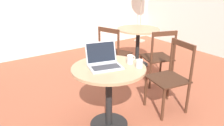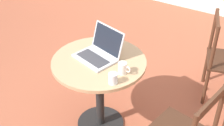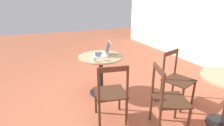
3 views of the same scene
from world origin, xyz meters
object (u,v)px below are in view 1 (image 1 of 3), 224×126
(cafe_table_mid, at_px, (138,37))
(chair_mid_front, at_px, (158,58))
(laptop, at_px, (104,62))
(mug, at_px, (130,59))
(chair_mid_left, at_px, (114,54))
(drinking_glass, at_px, (139,64))
(mouse, at_px, (95,58))
(chair_near_right, at_px, (170,78))
(cafe_table_near, at_px, (109,82))

(cafe_table_mid, xyz_separation_m, chair_mid_front, (-0.29, -0.83, -0.12))
(laptop, distance_m, mug, 0.31)
(cafe_table_mid, height_order, chair_mid_front, chair_mid_front)
(chair_mid_left, distance_m, drinking_glass, 1.43)
(chair_mid_left, relative_size, drinking_glass, 10.45)
(laptop, bearing_deg, mug, -17.87)
(mouse, distance_m, mug, 0.44)
(chair_mid_left, bearing_deg, chair_near_right, -88.49)
(cafe_table_near, bearing_deg, chair_near_right, -10.10)
(cafe_table_near, relative_size, laptop, 1.97)
(mouse, relative_size, mug, 0.89)
(cafe_table_mid, bearing_deg, mug, -134.19)
(cafe_table_near, distance_m, cafe_table_mid, 2.07)
(chair_near_right, distance_m, drinking_glass, 0.69)
(chair_mid_left, bearing_deg, drinking_glass, -114.10)
(chair_near_right, relative_size, drinking_glass, 10.45)
(chair_near_right, relative_size, chair_mid_front, 1.00)
(cafe_table_mid, height_order, mouse, mouse)
(cafe_table_near, distance_m, mouse, 0.36)
(mouse, bearing_deg, chair_mid_left, 42.88)
(cafe_table_mid, distance_m, mug, 1.92)
(cafe_table_near, height_order, cafe_table_mid, same)
(chair_mid_front, height_order, drinking_glass, chair_mid_front)
(cafe_table_mid, height_order, chair_near_right, chair_near_right)
(chair_near_right, height_order, mouse, chair_near_right)
(laptop, relative_size, mug, 3.73)
(cafe_table_near, relative_size, mug, 7.36)
(chair_mid_left, height_order, chair_mid_front, same)
(laptop, relative_size, drinking_glass, 4.70)
(mouse, xyz_separation_m, mug, (0.26, -0.35, 0.03))
(chair_mid_left, xyz_separation_m, mug, (-0.57, -1.12, 0.35))
(chair_mid_front, relative_size, mouse, 9.28)
(chair_mid_left, height_order, mouse, chair_mid_left)
(cafe_table_near, distance_m, mug, 0.35)
(cafe_table_near, xyz_separation_m, chair_mid_left, (0.84, 1.07, -0.12))
(laptop, bearing_deg, drinking_glass, -39.48)
(chair_near_right, height_order, drinking_glass, chair_near_right)
(mouse, relative_size, drinking_glass, 1.13)
(laptop, bearing_deg, chair_near_right, -12.67)
(cafe_table_near, height_order, mouse, mouse)
(chair_near_right, height_order, mug, chair_near_right)
(chair_mid_front, distance_m, mouse, 1.35)
(cafe_table_near, height_order, chair_mid_front, chair_mid_front)
(cafe_table_near, relative_size, chair_near_right, 0.89)
(drinking_glass, bearing_deg, chair_mid_left, 65.90)
(chair_mid_left, distance_m, mug, 1.30)
(chair_mid_front, bearing_deg, laptop, -161.87)
(chair_near_right, xyz_separation_m, mouse, (-0.86, 0.45, 0.32))
(mug, bearing_deg, cafe_table_near, 169.74)
(chair_near_right, relative_size, mouse, 9.28)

